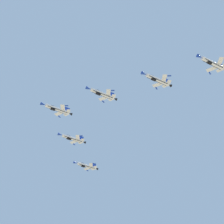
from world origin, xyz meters
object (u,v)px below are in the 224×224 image
object	(u,v)px
fighter_jet_trail_slot	(212,63)
fighter_jet_lead	(57,109)
fighter_jet_right_wing	(72,138)
fighter_jet_left_wing	(102,94)
fighter_jet_right_outer	(86,166)
fighter_jet_left_outer	(157,79)

from	to	relation	value
fighter_jet_trail_slot	fighter_jet_lead	bearing A→B (deg)	40.50
fighter_jet_right_wing	fighter_jet_trail_slot	size ratio (longest dim) A/B	1.00
fighter_jet_lead	fighter_jet_left_wing	size ratio (longest dim) A/B	1.00
fighter_jet_left_wing	fighter_jet_right_outer	xyz separation A→B (m)	(11.47, 56.38, -3.62)
fighter_jet_left_outer	fighter_jet_left_wing	bearing A→B (deg)	41.80
fighter_jet_left_wing	fighter_jet_trail_slot	xyz separation A→B (m)	(36.75, -33.69, 0.80)
fighter_jet_lead	fighter_jet_right_outer	xyz separation A→B (m)	(28.44, 40.45, -1.64)
fighter_jet_lead	fighter_jet_left_outer	bearing A→B (deg)	-139.03
fighter_jet_right_wing	fighter_jet_left_outer	distance (m)	57.03
fighter_jet_right_wing	fighter_jet_trail_slot	xyz separation A→B (m)	(40.37, -68.61, 3.29)
fighter_jet_lead	fighter_jet_left_outer	xyz separation A→B (m)	(36.43, -33.09, 2.25)
fighter_jet_left_wing	fighter_jet_left_outer	size ratio (longest dim) A/B	1.00
fighter_jet_left_wing	fighter_jet_right_wing	world-z (taller)	fighter_jet_left_wing
fighter_jet_lead	fighter_jet_trail_slot	bearing A→B (deg)	-139.50
fighter_jet_right_wing	fighter_jet_right_outer	bearing A→B (deg)	-41.88
fighter_jet_right_wing	fighter_jet_lead	bearing A→B (deg)	138.10
fighter_jet_left_wing	fighter_jet_left_outer	world-z (taller)	fighter_jet_left_outer
fighter_jet_right_outer	fighter_jet_trail_slot	size ratio (longest dim) A/B	1.00
fighter_jet_trail_slot	fighter_jet_right_outer	bearing A→B (deg)	8.90
fighter_jet_left_wing	fighter_jet_trail_slot	distance (m)	49.87
fighter_jet_lead	fighter_jet_right_outer	world-z (taller)	fighter_jet_lead
fighter_jet_left_outer	fighter_jet_trail_slot	xyz separation A→B (m)	(17.30, -16.53, 0.53)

